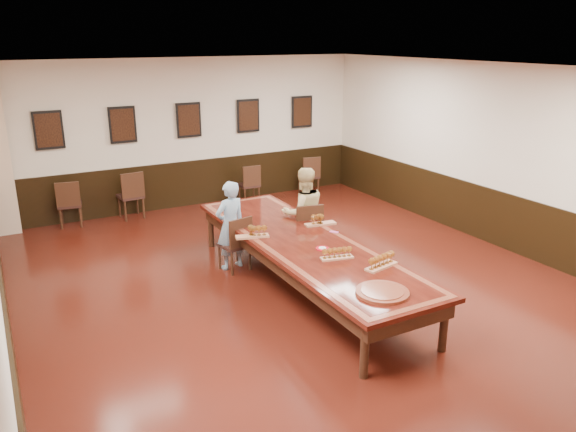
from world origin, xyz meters
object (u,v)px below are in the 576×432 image
conference_table (304,250)px  spare_chair_c (249,184)px  carved_platter (382,292)px  chair_woman (305,230)px  person_woman (304,213)px  spare_chair_a (70,203)px  chair_man (234,243)px  person_man (230,225)px  spare_chair_d (309,175)px  spare_chair_b (130,194)px

conference_table → spare_chair_c: bearing=75.2°
carved_platter → chair_woman: bearing=76.7°
person_woman → carved_platter: (-0.73, -3.08, -0.01)m
person_woman → spare_chair_a: bearing=-37.4°
chair_man → spare_chair_a: 4.10m
conference_table → carved_platter: size_ratio=7.21×
person_man → conference_table: person_man is taller
chair_woman → person_woman: bearing=-90.0°
spare_chair_d → conference_table: 5.29m
chair_man → person_woman: size_ratio=0.59×
spare_chair_d → carved_platter: bearing=76.8°
chair_woman → conference_table: (-0.62, -1.02, 0.11)m
spare_chair_c → spare_chair_d: spare_chair_d is taller
spare_chair_a → carved_platter: 7.17m
spare_chair_a → conference_table: size_ratio=0.19×
chair_woman → person_woman: 0.30m
carved_platter → conference_table: bearing=87.5°
spare_chair_d → carved_platter: spare_chair_d is taller
spare_chair_b → conference_table: spare_chair_b is taller
chair_woman → spare_chair_a: 4.93m
chair_woman → spare_chair_a: bearing=-38.4°
spare_chair_d → person_woman: 4.00m
spare_chair_c → conference_table: (-1.19, -4.51, 0.17)m
chair_woman → person_man: size_ratio=0.68×
spare_chair_a → spare_chair_c: size_ratio=1.06×
chair_man → spare_chair_b: (-0.80, 3.53, 0.04)m
conference_table → carved_platter: (-0.08, -1.96, 0.16)m
spare_chair_a → carved_platter: size_ratio=1.35×
chair_man → spare_chair_b: bearing=-88.7°
chair_woman → conference_table: chair_woman is taller
chair_woman → person_man: 1.31m
spare_chair_b → conference_table: (1.43, -4.69, 0.11)m
person_woman → conference_table: size_ratio=0.31×
spare_chair_b → conference_table: size_ratio=0.20×
chair_woman → spare_chair_d: 4.09m
person_woman → conference_table: person_woman is taller
spare_chair_d → conference_table: size_ratio=0.18×
person_woman → spare_chair_d: bearing=-111.3°
spare_chair_c → person_man: person_man is taller
person_man → conference_table: size_ratio=0.29×
spare_chair_c → person_woman: person_woman is taller
spare_chair_b → spare_chair_c: bearing=171.1°
chair_woman → spare_chair_b: (-2.05, 3.67, -0.00)m
spare_chair_b → spare_chair_a: bearing=-7.9°
spare_chair_b → spare_chair_c: spare_chair_b is taller
spare_chair_b → person_man: bearing=97.8°
chair_man → spare_chair_a: bearing=-72.6°
spare_chair_d → carved_platter: 7.07m
chair_woman → spare_chair_b: 4.20m
spare_chair_c → chair_man: bearing=65.7°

